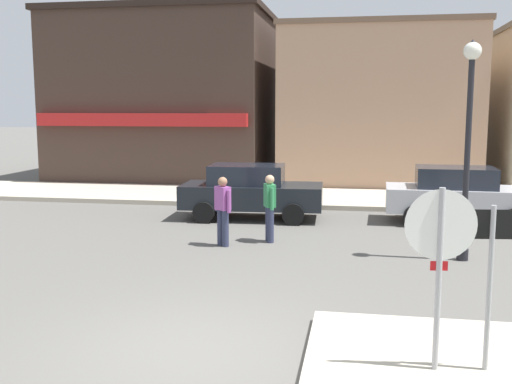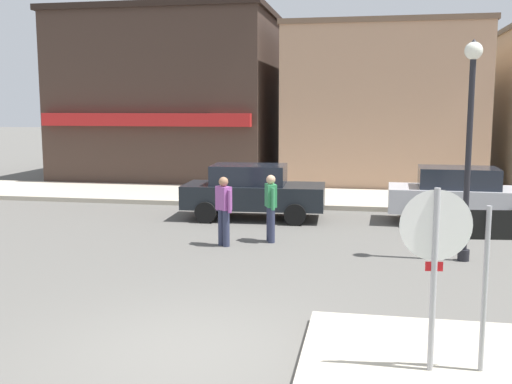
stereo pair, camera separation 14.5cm
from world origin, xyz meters
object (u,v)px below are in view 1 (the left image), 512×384
Objects in this scene: lamp_post at (469,119)px; parked_car_second at (459,194)px; one_way_sign at (490,271)px; pedestrian_crossing_near at (270,206)px; pedestrian_crossing_far at (223,209)px; parked_car_nearest at (251,191)px; stop_sign at (440,255)px.

lamp_post is 1.12× the size of parked_car_second.
one_way_sign is 0.46× the size of lamp_post.
one_way_sign is 0.52× the size of parked_car_second.
pedestrian_crossing_near is 1.17m from pedestrian_crossing_far.
pedestrian_crossing_far is (-1.00, -0.60, 0.00)m from pedestrian_crossing_near.
pedestrian_crossing_far is (-0.02, -3.47, 0.06)m from parked_car_nearest.
stop_sign is 7.56m from pedestrian_crossing_near.
pedestrian_crossing_near is at bearing -146.40° from parked_car_second.
lamp_post is 4.85m from pedestrian_crossing_near.
stop_sign is at bearing -57.54° from pedestrian_crossing_far.
parked_car_nearest is (-5.24, 3.87, -2.15)m from lamp_post.
parked_car_nearest is at bearing 115.25° from one_way_sign.
stop_sign is 1.43× the size of pedestrian_crossing_near.
parked_car_second is (1.21, 10.01, -0.52)m from one_way_sign.
lamp_post reaches higher than one_way_sign.
pedestrian_crossing_near is (-3.01, 6.91, -0.65)m from stop_sign.
pedestrian_crossing_near and pedestrian_crossing_far have the same top height.
pedestrian_crossing_far is (-4.59, 6.23, -0.46)m from one_way_sign.
stop_sign is 10.59m from parked_car_nearest.
parked_car_second is at bearing 83.13° from one_way_sign.
lamp_post is at bearing -36.41° from parked_car_nearest.
lamp_post reaches higher than parked_car_second.
pedestrian_crossing_far is at bearing 122.46° from stop_sign.
lamp_post is 4.73m from parked_car_second.
pedestrian_crossing_near is at bearing 166.83° from lamp_post.
lamp_post reaches higher than parked_car_nearest.
pedestrian_crossing_far is (-5.26, 0.40, -2.09)m from lamp_post.
one_way_sign is at bearing 7.94° from stop_sign.
pedestrian_crossing_near is at bearing 113.55° from stop_sign.
stop_sign is at bearing -172.06° from one_way_sign.
stop_sign is 0.51× the size of lamp_post.
pedestrian_crossing_far is (-4.01, 6.31, -0.65)m from stop_sign.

